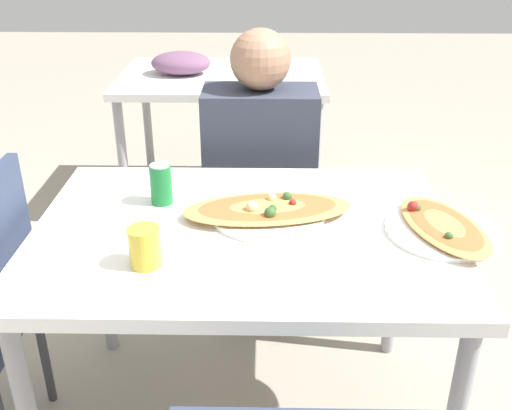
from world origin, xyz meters
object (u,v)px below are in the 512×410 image
chair_far_seated (260,188)px  soda_can (161,184)px  pizza_main (268,210)px  dining_table (244,250)px  drink_glass (145,247)px  person_seated (260,156)px  pizza_second (443,227)px

chair_far_seated → soda_can: chair_far_seated is taller
pizza_main → dining_table: bearing=-133.5°
chair_far_seated → drink_glass: chair_far_seated is taller
person_seated → pizza_main: 0.58m
pizza_main → drink_glass: bearing=-138.4°
soda_can → pizza_second: size_ratio=0.30×
soda_can → drink_glass: 0.36m
drink_glass → pizza_second: size_ratio=0.25×
dining_table → person_seated: 0.65m
dining_table → soda_can: size_ratio=9.52×
chair_far_seated → pizza_second: 0.97m
dining_table → chair_far_seated: size_ratio=1.29×
drink_glass → pizza_main: bearing=41.6°
pizza_second → drink_glass: bearing=-167.3°
dining_table → pizza_main: bearing=46.5°
person_seated → pizza_second: size_ratio=2.87×
drink_glass → person_seated: bearing=71.8°
pizza_main → drink_glass: size_ratio=5.00×
pizza_main → soda_can: bearing=165.5°
chair_far_seated → pizza_second: bearing=123.2°
dining_table → chair_far_seated: bearing=87.1°
person_seated → pizza_second: 0.85m
chair_far_seated → soda_can: bearing=64.2°
pizza_main → soda_can: (-0.32, 0.08, 0.04)m
dining_table → pizza_main: size_ratio=2.29×
chair_far_seated → soda_can: 0.74m
drink_glass → pizza_second: (0.79, 0.18, -0.03)m
pizza_main → pizza_second: size_ratio=1.27×
person_seated → drink_glass: person_seated is taller
dining_table → drink_glass: bearing=-139.9°
person_seated → pizza_main: bearing=92.8°
dining_table → drink_glass: (-0.24, -0.20, 0.13)m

